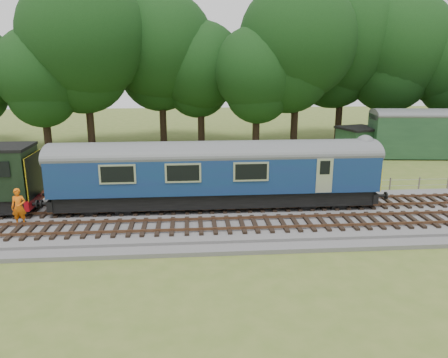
{
  "coord_description": "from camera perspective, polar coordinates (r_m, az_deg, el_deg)",
  "views": [
    {
      "loc": [
        -1.14,
        -22.29,
        8.44
      ],
      "look_at": [
        0.73,
        1.4,
        2.0
      ],
      "focal_mm": 35.0,
      "sensor_mm": 36.0,
      "label": 1
    }
  ],
  "objects": [
    {
      "name": "worker",
      "position": [
        24.34,
        -25.23,
        -3.34
      ],
      "size": [
        0.74,
        0.51,
        1.95
      ],
      "primitive_type": "imported",
      "rotation": [
        0.0,
        0.0,
        0.07
      ],
      "color": "orange",
      "rests_on": "ballast"
    },
    {
      "name": "ground",
      "position": [
        23.87,
        -1.49,
        -5.56
      ],
      "size": [
        120.0,
        120.0,
        0.0
      ],
      "primitive_type": "plane",
      "color": "#4E6525",
      "rests_on": "ground"
    },
    {
      "name": "track_north",
      "position": [
        25.04,
        -1.67,
        -3.54
      ],
      "size": [
        67.2,
        2.4,
        0.21
      ],
      "color": "black",
      "rests_on": "ballast"
    },
    {
      "name": "shed",
      "position": [
        41.91,
        17.1,
        4.74
      ],
      "size": [
        4.06,
        4.06,
        2.64
      ],
      "rotation": [
        0.0,
        0.0,
        0.31
      ],
      "color": "#1B3C23",
      "rests_on": "ground"
    },
    {
      "name": "ballast",
      "position": [
        23.8,
        -1.49,
        -5.16
      ],
      "size": [
        70.0,
        7.0,
        0.35
      ],
      "primitive_type": "cube",
      "color": "#4C4C4F",
      "rests_on": "ground"
    },
    {
      "name": "dmu_railcar",
      "position": [
        24.44,
        -1.08,
        1.35
      ],
      "size": [
        18.05,
        2.86,
        3.88
      ],
      "color": "black",
      "rests_on": "ground"
    },
    {
      "name": "fence",
      "position": [
        28.12,
        -1.98,
        -2.32
      ],
      "size": [
        64.0,
        0.12,
        1.0
      ],
      "primitive_type": null,
      "color": "#6B6054",
      "rests_on": "ground"
    },
    {
      "name": "track_south",
      "position": [
        22.23,
        -1.27,
        -6.01
      ],
      "size": [
        67.2,
        2.4,
        0.21
      ],
      "color": "black",
      "rests_on": "ballast"
    },
    {
      "name": "tree_line",
      "position": [
        45.11,
        -2.99,
        4.36
      ],
      "size": [
        70.0,
        8.0,
        18.0
      ],
      "primitive_type": null,
      "color": "black",
      "rests_on": "ground"
    }
  ]
}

